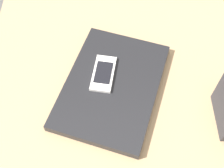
# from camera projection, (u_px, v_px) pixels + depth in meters

# --- Properties ---
(desk_surface) EXTENTS (1.20, 0.80, 0.03)m
(desk_surface) POSITION_uv_depth(u_px,v_px,m) (130.00, 82.00, 0.82)
(desk_surface) COLOR tan
(desk_surface) RESTS_ON ground
(laptop_closed) EXTENTS (0.39, 0.33, 0.02)m
(laptop_closed) POSITION_uv_depth(u_px,v_px,m) (112.00, 86.00, 0.78)
(laptop_closed) COLOR black
(laptop_closed) RESTS_ON desk_surface
(cell_phone_on_laptop) EXTENTS (0.12, 0.07, 0.01)m
(cell_phone_on_laptop) POSITION_uv_depth(u_px,v_px,m) (103.00, 73.00, 0.78)
(cell_phone_on_laptop) COLOR silver
(cell_phone_on_laptop) RESTS_ON laptop_closed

